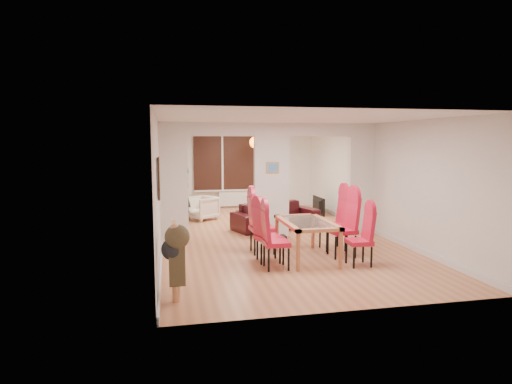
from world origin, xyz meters
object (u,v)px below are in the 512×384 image
object	(u,v)px
dining_chair_rc	(333,221)
television	(316,206)
bottle	(261,206)
dining_chair_rb	(342,226)
armchair	(202,208)
dining_chair_lc	(262,224)
dining_chair_ra	(359,237)
dining_chair_lb	(269,233)
person	(183,194)
coffee_table	(254,215)
dining_table	(306,240)
bowl	(249,210)
sofa	(276,216)
dining_chair_la	(276,238)

from	to	relation	value
dining_chair_rc	television	size ratio (longest dim) A/B	1.29
television	bottle	world-z (taller)	television
dining_chair_rb	armchair	distance (m)	4.97
dining_chair_lc	dining_chair_ra	bearing A→B (deg)	-40.79
dining_chair_lb	person	xyz separation A→B (m)	(-1.38, 4.20, 0.23)
dining_chair_ra	television	bearing A→B (deg)	82.12
coffee_table	dining_table	bearing A→B (deg)	-87.97
dining_chair_lb	dining_chair_ra	distance (m)	1.61
dining_chair_rb	bowl	distance (m)	4.38
dining_chair_rb	television	xyz separation A→B (m)	(1.10, 4.56, -0.33)
television	dining_chair_lc	bearing A→B (deg)	147.28
sofa	bottle	xyz separation A→B (m)	(-0.08, 1.35, 0.05)
dining_chair_lc	dining_chair_ra	world-z (taller)	dining_chair_lc
armchair	bottle	distance (m)	1.66
dining_chair_la	dining_chair_rb	bearing A→B (deg)	21.02
dining_chair_rb	television	world-z (taller)	dining_chair_rb
armchair	dining_chair_rb	bearing A→B (deg)	-6.11
dining_chair_la	bowl	size ratio (longest dim) A/B	5.09
television	coffee_table	bearing A→B (deg)	99.88
coffee_table	bottle	bearing A→B (deg)	-11.74
dining_chair_rc	coffee_table	size ratio (longest dim) A/B	1.21
dining_chair_rc	dining_chair_ra	bearing A→B (deg)	-86.92
armchair	person	bearing A→B (deg)	-96.62
dining_table	dining_chair_lc	distance (m)	0.95
dining_table	dining_chair_la	size ratio (longest dim) A/B	1.43
dining_table	armchair	xyz separation A→B (m)	(-1.59, 4.42, -0.03)
dining_table	person	size ratio (longest dim) A/B	1.01
sofa	dining_table	bearing A→B (deg)	-111.47
dining_chair_lc	dining_chair_rc	bearing A→B (deg)	-3.65
dining_chair_la	dining_chair_lc	distance (m)	1.07
dining_chair_lc	bowl	size ratio (longest dim) A/B	5.50
dining_table	armchair	distance (m)	4.70
dining_chair_ra	sofa	size ratio (longest dim) A/B	0.46
sofa	television	size ratio (longest dim) A/B	2.40
dining_chair_rb	bottle	distance (m)	4.21
dining_chair_lb	coffee_table	world-z (taller)	dining_chair_lb
person	armchair	bearing A→B (deg)	92.89
dining_table	dining_chair_rc	distance (m)	0.95
dining_chair_lb	bowl	size ratio (longest dim) A/B	5.04
dining_table	bottle	distance (m)	4.19
dining_chair_ra	armchair	size ratio (longest dim) A/B	1.41
dining_chair_lb	dining_chair_la	bearing A→B (deg)	-99.16
dining_chair_rb	bowl	world-z (taller)	dining_chair_rb
person	coffee_table	xyz separation A→B (m)	(1.96, 0.08, -0.65)
dining_chair_rb	person	size ratio (longest dim) A/B	0.78
dining_table	television	world-z (taller)	dining_table
bowl	television	bearing A→B (deg)	8.37
dining_chair_rb	sofa	distance (m)	2.88
dining_table	bowl	size ratio (longest dim) A/B	7.29
sofa	television	distance (m)	2.43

